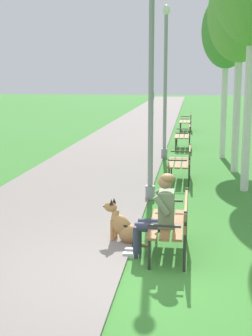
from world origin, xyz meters
TOP-DOWN VIEW (x-y plane):
  - ground_plane at (0.00, 0.00)m, footprint 120.00×120.00m
  - paved_path at (-1.97, 24.00)m, footprint 3.56×60.00m
  - park_bench_near at (0.44, 0.93)m, footprint 0.55×1.50m
  - park_bench_mid at (0.47, 6.17)m, footprint 0.55×1.50m
  - park_bench_far at (0.44, 11.77)m, footprint 0.55×1.50m
  - park_bench_furthest at (0.46, 17.44)m, footprint 0.55×1.50m
  - person_seated_on_near_bench at (0.23, 0.76)m, footprint 0.74×0.49m
  - dog_shepherd at (-0.35, 1.28)m, footprint 0.80×0.43m
  - lamp_post_near at (-0.17, 4.13)m, footprint 0.24×0.24m
  - lamp_post_mid at (-0.17, 9.53)m, footprint 0.24×0.24m
  - birch_tree_fourth at (1.88, 7.49)m, footprint 1.72×1.79m
  - birch_tree_fifth at (1.68, 9.82)m, footprint 1.55×1.33m
  - pedestrian_distant at (-2.18, 29.16)m, footprint 0.32×0.22m

SIDE VIEW (x-z plane):
  - ground_plane at x=0.00m, z-range 0.00..0.00m
  - paved_path at x=-1.97m, z-range 0.00..0.04m
  - dog_shepherd at x=-0.35m, z-range -0.09..0.61m
  - park_bench_near at x=0.44m, z-range 0.09..0.94m
  - park_bench_mid at x=0.47m, z-range 0.09..0.94m
  - park_bench_far at x=0.44m, z-range 0.09..0.94m
  - park_bench_furthest at x=0.46m, z-range 0.09..0.94m
  - person_seated_on_near_bench at x=0.23m, z-range 0.06..1.31m
  - pedestrian_distant at x=-2.18m, z-range 0.02..1.67m
  - lamp_post_near at x=-0.17m, z-range 0.08..4.60m
  - lamp_post_mid at x=-0.17m, z-range 0.08..4.82m
  - birch_tree_fifth at x=1.68m, z-range 1.36..6.51m
  - birch_tree_fourth at x=1.88m, z-range 1.43..6.90m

